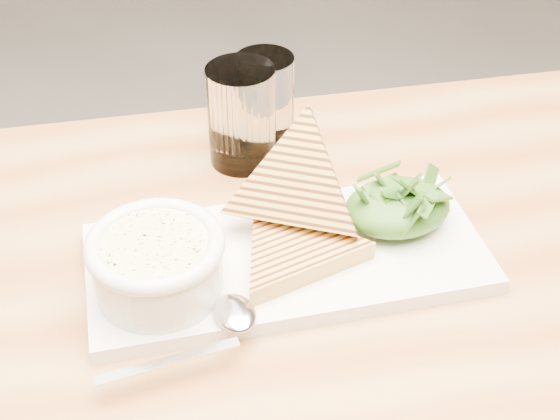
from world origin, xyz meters
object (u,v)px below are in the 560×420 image
object	(u,v)px
table_top	(295,337)
platter	(287,258)
glass_near	(242,116)
soup_bowl	(158,270)
glass_far	(265,98)

from	to	relation	value
table_top	platter	world-z (taller)	platter
table_top	glass_near	size ratio (longest dim) A/B	9.82
glass_near	table_top	bearing A→B (deg)	-96.37
platter	soup_bowl	xyz separation A→B (m)	(-0.12, -0.01, 0.03)
soup_bowl	table_top	bearing A→B (deg)	-30.49
soup_bowl	glass_far	bearing A→B (deg)	52.95
table_top	soup_bowl	bearing A→B (deg)	149.51
table_top	glass_far	xyz separation A→B (m)	(0.07, 0.28, 0.07)
table_top	platter	bearing A→B (deg)	76.48
glass_far	soup_bowl	bearing A→B (deg)	-127.05
platter	soup_bowl	size ratio (longest dim) A/B	3.30
platter	glass_near	size ratio (longest dim) A/B	3.28
soup_bowl	glass_near	xyz separation A→B (m)	(0.13, 0.19, 0.02)
soup_bowl	glass_near	bearing A→B (deg)	54.94
table_top	glass_near	bearing A→B (deg)	83.63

